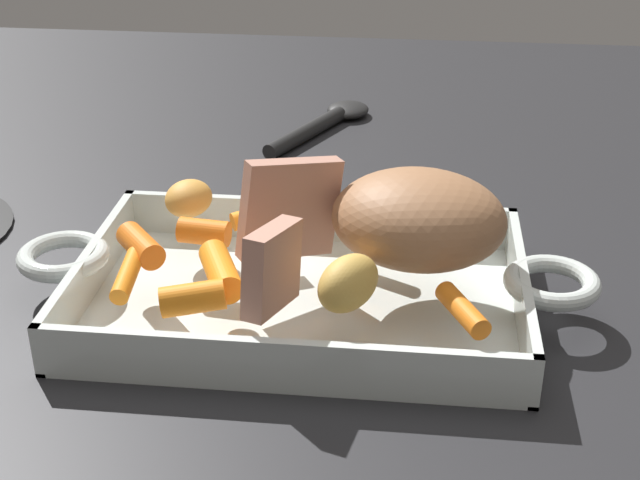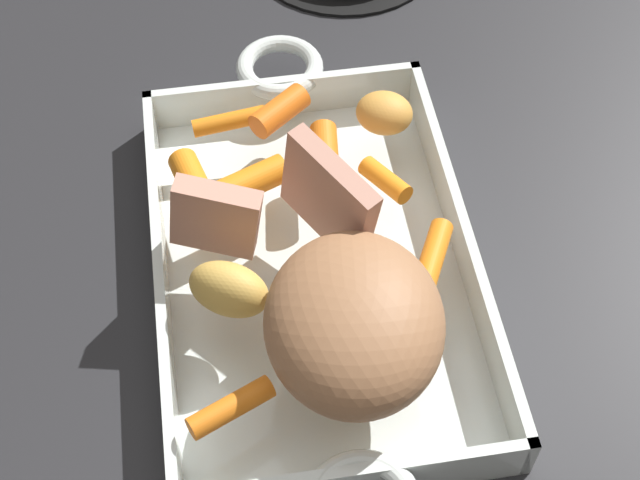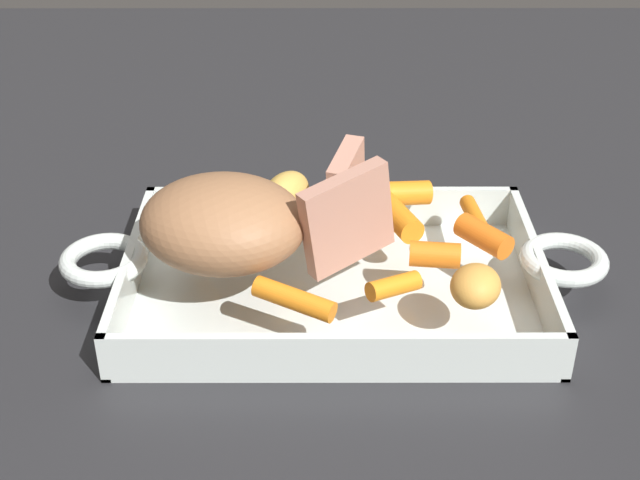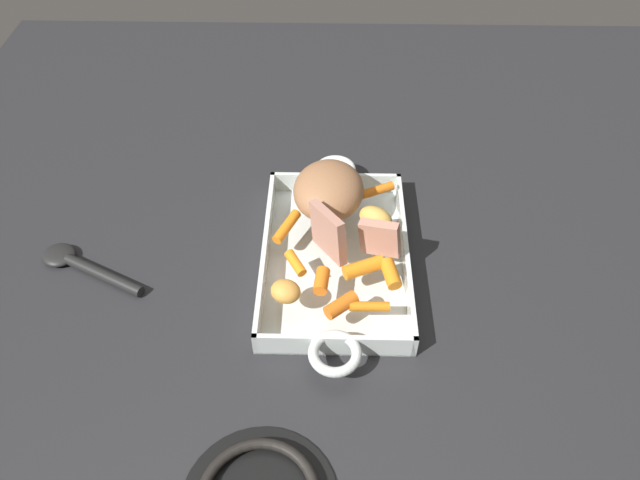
{
  "view_description": "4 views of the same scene",
  "coord_description": "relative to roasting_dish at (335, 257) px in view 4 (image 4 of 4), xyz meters",
  "views": [
    {
      "loc": [
        0.09,
        -0.66,
        0.41
      ],
      "look_at": [
        0.02,
        -0.01,
        0.07
      ],
      "focal_mm": 51.33,
      "sensor_mm": 36.0,
      "label": 1
    },
    {
      "loc": [
        0.41,
        -0.06,
        0.62
      ],
      "look_at": [
        0.02,
        0.0,
        0.07
      ],
      "focal_mm": 52.23,
      "sensor_mm": 36.0,
      "label": 2
    },
    {
      "loc": [
        0.01,
        0.65,
        0.46
      ],
      "look_at": [
        0.01,
        0.03,
        0.07
      ],
      "focal_mm": 49.01,
      "sensor_mm": 36.0,
      "label": 3
    },
    {
      "loc": [
        -0.67,
        0.01,
        0.77
      ],
      "look_at": [
        -0.0,
        0.03,
        0.06
      ],
      "focal_mm": 33.11,
      "sensor_mm": 36.0,
      "label": 4
    }
  ],
  "objects": [
    {
      "name": "ground_plane",
      "position": [
        0.0,
        0.0,
        -0.01
      ],
      "size": [
        1.73,
        1.73,
        0.0
      ],
      "primitive_type": "plane",
      "color": "#232326"
    },
    {
      "name": "roasting_dish",
      "position": [
        0.0,
        0.0,
        0.0
      ],
      "size": [
        0.49,
        0.25,
        0.04
      ],
      "color": "silver",
      "rests_on": "ground_plane"
    },
    {
      "name": "pork_roast",
      "position": [
        0.09,
        0.01,
        0.07
      ],
      "size": [
        0.16,
        0.14,
        0.08
      ],
      "primitive_type": "ellipsoid",
      "rotation": [
        0.0,
        0.0,
        3.01
      ],
      "color": "#9A6945",
      "rests_on": "roasting_dish"
    },
    {
      "name": "roast_slice_thick",
      "position": [
        -0.01,
        0.01,
        0.07
      ],
      "size": [
        0.09,
        0.06,
        0.09
      ],
      "primitive_type": "cube",
      "rotation": [
        0.14,
        0.0,
        2.16
      ],
      "color": "tan",
      "rests_on": "roasting_dish"
    },
    {
      "name": "roast_slice_outer",
      "position": [
        -0.01,
        -0.07,
        0.06
      ],
      "size": [
        0.04,
        0.07,
        0.07
      ],
      "primitive_type": "cube",
      "rotation": [
        -0.14,
        0.0,
        5.97
      ],
      "color": "tan",
      "rests_on": "roasting_dish"
    },
    {
      "name": "baby_carrot_long",
      "position": [
        -0.05,
        0.06,
        0.04
      ],
      "size": [
        0.05,
        0.04,
        0.02
      ],
      "primitive_type": "cylinder",
      "rotation": [
        1.66,
        0.0,
        5.25
      ],
      "color": "orange",
      "rests_on": "roasting_dish"
    },
    {
      "name": "baby_carrot_short",
      "position": [
        -0.09,
        0.02,
        0.04
      ],
      "size": [
        0.05,
        0.03,
        0.02
      ],
      "primitive_type": "cylinder",
      "rotation": [
        1.57,
        0.0,
        4.6
      ],
      "color": "orange",
      "rests_on": "roasting_dish"
    },
    {
      "name": "baby_carrot_northeast",
      "position": [
        -0.07,
        -0.09,
        0.04
      ],
      "size": [
        0.05,
        0.03,
        0.03
      ],
      "primitive_type": "cylinder",
      "rotation": [
        1.67,
        0.0,
        4.95
      ],
      "color": "orange",
      "rests_on": "roasting_dish"
    },
    {
      "name": "baby_carrot_northwest",
      "position": [
        0.13,
        -0.08,
        0.04
      ],
      "size": [
        0.04,
        0.06,
        0.02
      ],
      "primitive_type": "cylinder",
      "rotation": [
        1.54,
        0.0,
        0.42
      ],
      "color": "orange",
      "rests_on": "roasting_dish"
    },
    {
      "name": "baby_carrot_southeast",
      "position": [
        -0.13,
        -0.05,
        0.04
      ],
      "size": [
        0.02,
        0.06,
        0.02
      ],
      "primitive_type": "cylinder",
      "rotation": [
        1.49,
        0.0,
        3.21
      ],
      "color": "orange",
      "rests_on": "roasting_dish"
    },
    {
      "name": "baby_carrot_southwest",
      "position": [
        -0.13,
        -0.01,
        0.04
      ],
      "size": [
        0.05,
        0.06,
        0.02
      ],
      "primitive_type": "cylinder",
      "rotation": [
        1.56,
        0.0,
        0.67
      ],
      "color": "orange",
      "rests_on": "roasting_dish"
    },
    {
      "name": "baby_carrot_center_left",
      "position": [
        0.03,
        0.08,
        0.04
      ],
      "size": [
        0.07,
        0.05,
        0.02
      ],
      "primitive_type": "cylinder",
      "rotation": [
        1.5,
        0.0,
        1.11
      ],
      "color": "orange",
      "rests_on": "roasting_dish"
    },
    {
      "name": "baby_carrot_center_right",
      "position": [
        -0.06,
        -0.04,
        0.04
      ],
      "size": [
        0.05,
        0.07,
        0.02
      ],
      "primitive_type": "cylinder",
      "rotation": [
        1.56,
        0.0,
        0.4
      ],
      "color": "orange",
      "rests_on": "roasting_dish"
    },
    {
      "name": "potato_corner",
      "position": [
        -0.11,
        0.08,
        0.05
      ],
      "size": [
        0.05,
        0.06,
        0.03
      ],
      "primitive_type": "ellipsoid",
      "rotation": [
        0.0,
        0.0,
        2.77
      ],
      "color": "gold",
      "rests_on": "roasting_dish"
    },
    {
      "name": "potato_halved",
      "position": [
        0.04,
        -0.07,
        0.05
      ],
      "size": [
        0.06,
        0.07,
        0.04
      ],
      "primitive_type": "ellipsoid",
      "rotation": [
        0.0,
        0.0,
        4.2
      ],
      "color": "gold",
      "rests_on": "roasting_dish"
    },
    {
      "name": "serving_spoon",
      "position": [
        -0.02,
        0.43,
        -0.01
      ],
      "size": [
        0.12,
        0.2,
        0.02
      ],
      "rotation": [
        0.0,
        0.0,
        1.12
      ],
      "color": "black",
      "rests_on": "ground_plane"
    }
  ]
}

